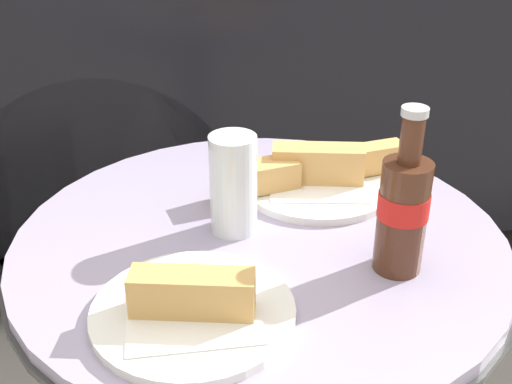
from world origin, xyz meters
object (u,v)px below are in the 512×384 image
lunch_plate_far (193,306)px  bistro_table (260,326)px  drinking_glass (233,188)px  cola_bottle_left (403,209)px  lunch_plate_near (314,175)px  parked_car (460,1)px

lunch_plate_far → bistro_table: bearing=57.7°
drinking_glass → cola_bottle_left: bearing=-33.2°
bistro_table → lunch_plate_near: size_ratio=2.22×
cola_bottle_left → drinking_glass: cola_bottle_left is taller
lunch_plate_far → cola_bottle_left: bearing=12.8°
drinking_glass → parked_car: parked_car is taller
cola_bottle_left → parked_car: (0.89, 1.72, -0.12)m
cola_bottle_left → lunch_plate_near: size_ratio=0.69×
parked_car → drinking_glass: bearing=-124.1°
cola_bottle_left → parked_car: 1.94m
cola_bottle_left → drinking_glass: size_ratio=1.53×
drinking_glass → lunch_plate_far: drinking_glass is taller
bistro_table → lunch_plate_near: 0.25m
bistro_table → parked_car: bearing=57.0°
lunch_plate_near → cola_bottle_left: bearing=-77.1°
bistro_table → cola_bottle_left: 0.31m
drinking_glass → lunch_plate_near: size_ratio=0.45×
cola_bottle_left → lunch_plate_far: size_ratio=0.92×
drinking_glass → parked_car: bearing=55.9°
parked_car → cola_bottle_left: bearing=-117.2°
drinking_glass → lunch_plate_far: 0.21m
lunch_plate_far → parked_car: parked_car is taller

